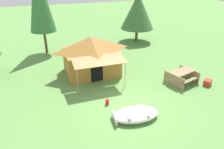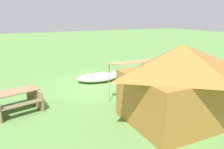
{
  "view_description": "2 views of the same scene",
  "coord_description": "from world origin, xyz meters",
  "px_view_note": "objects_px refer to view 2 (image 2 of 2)",
  "views": [
    {
      "loc": [
        -4.01,
        -8.05,
        6.23
      ],
      "look_at": [
        -0.17,
        1.76,
        1.02
      ],
      "focal_mm": 33.19,
      "sensor_mm": 36.0,
      "label": 1
    },
    {
      "loc": [
        4.64,
        9.51,
        3.44
      ],
      "look_at": [
        0.18,
        1.1,
        0.91
      ],
      "focal_mm": 35.6,
      "sensor_mm": 36.0,
      "label": 2
    }
  ],
  "objects_px": {
    "beached_rowboat": "(98,77)",
    "picnic_table": "(15,99)",
    "fuel_can": "(126,84)",
    "canvas_cabin_tent": "(181,82)"
  },
  "relations": [
    {
      "from": "canvas_cabin_tent",
      "to": "fuel_can",
      "type": "relative_size",
      "value": 13.44
    },
    {
      "from": "beached_rowboat",
      "to": "canvas_cabin_tent",
      "type": "relative_size",
      "value": 0.57
    },
    {
      "from": "picnic_table",
      "to": "fuel_can",
      "type": "xyz_separation_m",
      "value": [
        -5.15,
        -0.6,
        -0.33
      ]
    },
    {
      "from": "beached_rowboat",
      "to": "picnic_table",
      "type": "xyz_separation_m",
      "value": [
        4.31,
        2.14,
        0.27
      ]
    },
    {
      "from": "picnic_table",
      "to": "fuel_can",
      "type": "distance_m",
      "value": 5.2
    },
    {
      "from": "canvas_cabin_tent",
      "to": "fuel_can",
      "type": "height_order",
      "value": "canvas_cabin_tent"
    },
    {
      "from": "picnic_table",
      "to": "beached_rowboat",
      "type": "bearing_deg",
      "value": -153.62
    },
    {
      "from": "fuel_can",
      "to": "beached_rowboat",
      "type": "bearing_deg",
      "value": -61.36
    },
    {
      "from": "canvas_cabin_tent",
      "to": "fuel_can",
      "type": "bearing_deg",
      "value": -94.73
    },
    {
      "from": "canvas_cabin_tent",
      "to": "picnic_table",
      "type": "height_order",
      "value": "canvas_cabin_tent"
    }
  ]
}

